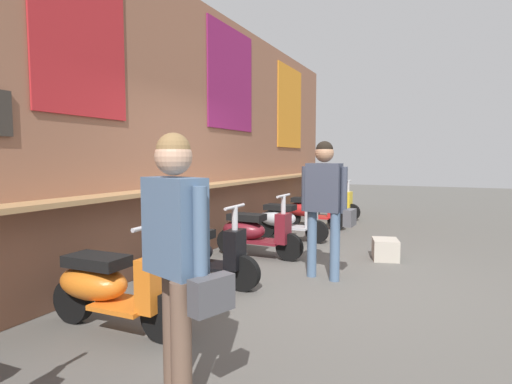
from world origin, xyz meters
The scene contains 11 objects.
ground_plane centered at (0.00, 0.00, 0.00)m, with size 37.22×37.22×0.00m, color #56544F.
market_stall_facade centered at (0.01, 2.02, 1.93)m, with size 13.29×0.61×3.86m.
scooter_orange centered at (-2.17, 1.08, 0.39)m, with size 0.46×1.40×0.97m.
scooter_black centered at (-0.74, 1.08, 0.39)m, with size 0.46×1.40×0.97m.
scooter_maroon centered at (0.78, 1.08, 0.39)m, with size 0.46×1.40×0.97m.
scooter_silver centered at (2.16, 1.08, 0.39)m, with size 0.46×1.40×0.97m.
scooter_red centered at (3.61, 1.08, 0.39)m, with size 0.46×1.40×0.97m.
scooter_yellow centered at (5.07, 1.08, 0.39)m, with size 0.48×1.40×0.97m.
shopper_with_handbag centered at (-2.82, -0.12, 1.00)m, with size 0.40×0.66×1.65m.
shopper_browsing centered at (0.12, -0.20, 1.04)m, with size 0.26×0.67×1.70m.
merchandise_crate centered at (1.46, -0.76, 0.15)m, with size 0.44×0.36×0.30m, color #B2A899.
Camera 1 is at (-4.78, -1.56, 1.50)m, focal length 28.93 mm.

